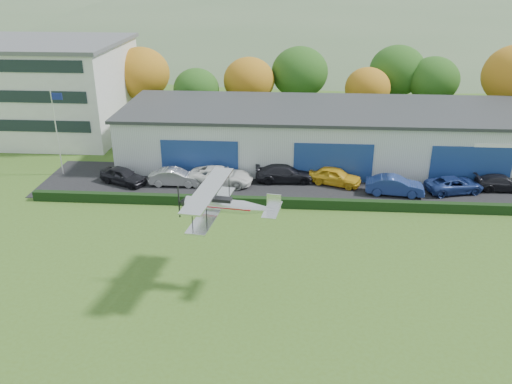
# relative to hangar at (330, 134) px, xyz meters

# --- Properties ---
(ground) EXTENTS (300.00, 300.00, 0.00)m
(ground) POSITION_rel_hangar_xyz_m (-5.00, -27.98, -2.66)
(ground) COLOR #405D1D
(ground) RESTS_ON ground
(apron) EXTENTS (48.00, 9.00, 0.05)m
(apron) POSITION_rel_hangar_xyz_m (-2.00, -6.98, -2.63)
(apron) COLOR black
(apron) RESTS_ON ground
(hedge) EXTENTS (46.00, 0.60, 0.80)m
(hedge) POSITION_rel_hangar_xyz_m (-2.00, -11.78, -2.26)
(hedge) COLOR black
(hedge) RESTS_ON ground
(hangar) EXTENTS (40.60, 12.60, 5.30)m
(hangar) POSITION_rel_hangar_xyz_m (0.00, 0.00, 0.00)
(hangar) COLOR #B2B7BC
(hangar) RESTS_ON ground
(office_block) EXTENTS (20.60, 15.60, 10.40)m
(office_block) POSITION_rel_hangar_xyz_m (-33.00, 7.02, 2.56)
(office_block) COLOR silver
(office_block) RESTS_ON ground
(flagpole) EXTENTS (1.05, 0.10, 8.00)m
(flagpole) POSITION_rel_hangar_xyz_m (-24.88, -5.98, 2.13)
(flagpole) COLOR silver
(flagpole) RESTS_ON ground
(tree_belt) EXTENTS (75.70, 13.22, 10.12)m
(tree_belt) POSITION_rel_hangar_xyz_m (-4.15, 12.64, 2.95)
(tree_belt) COLOR #3D2614
(tree_belt) RESTS_ON ground
(distant_hills) EXTENTS (430.00, 196.00, 56.00)m
(distant_hills) POSITION_rel_hangar_xyz_m (-9.38, 112.02, -15.70)
(distant_hills) COLOR #4C6642
(distant_hills) RESTS_ON ground
(car_0) EXTENTS (4.74, 3.42, 1.50)m
(car_0) POSITION_rel_hangar_xyz_m (-18.62, -7.88, -1.86)
(car_0) COLOR black
(car_0) RESTS_ON apron
(car_1) EXTENTS (4.51, 1.61, 1.48)m
(car_1) POSITION_rel_hangar_xyz_m (-13.93, -7.85, -1.87)
(car_1) COLOR silver
(car_1) RESTS_ON apron
(car_2) EXTENTS (5.81, 2.99, 1.57)m
(car_2) POSITION_rel_hangar_xyz_m (-9.90, -7.45, -1.82)
(car_2) COLOR silver
(car_2) RESTS_ON apron
(car_3) EXTENTS (5.45, 2.51, 1.54)m
(car_3) POSITION_rel_hangar_xyz_m (-4.23, -6.31, -1.83)
(car_3) COLOR black
(car_3) RESTS_ON apron
(car_4) EXTENTS (4.96, 3.33, 1.57)m
(car_4) POSITION_rel_hangar_xyz_m (0.19, -6.74, -1.82)
(car_4) COLOR gold
(car_4) RESTS_ON apron
(car_5) EXTENTS (5.01, 2.20, 1.60)m
(car_5) POSITION_rel_hangar_xyz_m (5.10, -8.60, -1.81)
(car_5) COLOR navy
(car_5) RESTS_ON apron
(car_6) EXTENTS (5.35, 3.45, 1.37)m
(car_6) POSITION_rel_hangar_xyz_m (10.29, -7.77, -1.92)
(car_6) COLOR navy
(car_6) RESTS_ON apron
(car_7) EXTENTS (4.57, 1.87, 1.33)m
(car_7) POSITION_rel_hangar_xyz_m (14.53, -6.98, -1.94)
(car_7) COLOR black
(car_7) RESTS_ON apron
(biplane) EXTENTS (6.13, 7.02, 2.61)m
(biplane) POSITION_rel_hangar_xyz_m (-7.53, -23.15, 2.72)
(biplane) COLOR silver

